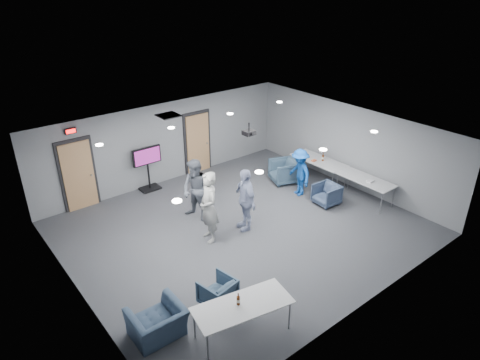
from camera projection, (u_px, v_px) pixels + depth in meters
floor at (242, 228)px, 11.95m from camera, size 9.00×9.00×0.00m
ceiling at (242, 137)px, 10.77m from camera, size 9.00×9.00×0.00m
wall_back at (166, 143)px, 14.16m from camera, size 9.00×0.02×2.70m
wall_front at (368, 255)px, 8.56m from camera, size 9.00×0.02×2.70m
wall_left at (73, 247)px, 8.83m from camera, size 0.02×8.00×2.70m
wall_right at (349, 146)px, 13.89m from camera, size 0.02×8.00×2.70m
door_left at (78, 175)px, 12.57m from camera, size 1.06×0.17×2.24m
door_right at (198, 143)px, 14.93m from camera, size 1.06×0.17×2.24m
exit_sign at (70, 131)px, 11.94m from camera, size 0.32×0.08×0.16m
hvac_diffuser at (168, 115)px, 12.45m from camera, size 0.60×0.60×0.03m
downlights at (242, 138)px, 10.77m from camera, size 6.18×3.78×0.02m
person_a at (209, 207)px, 11.04m from camera, size 0.63×0.81×1.96m
person_b at (196, 190)px, 12.05m from camera, size 0.90×1.03×1.81m
person_c at (245, 199)px, 11.59m from camera, size 0.68×1.13×1.80m
person_d at (300, 172)px, 13.45m from camera, size 0.80×1.11×1.54m
chair_right_a at (284, 171)px, 14.42m from camera, size 1.09×1.08×0.78m
chair_right_b at (326, 194)px, 13.07m from camera, size 0.76×0.74×0.65m
chair_front_a at (217, 292)px, 9.13m from camera, size 0.78×0.79×0.63m
chair_front_b at (157, 323)px, 8.30m from camera, size 1.03×0.90×0.66m
table_right_a at (319, 161)px, 14.46m from camera, size 0.82×1.97×0.73m
table_right_b at (365, 180)px, 13.13m from camera, size 0.76×1.81×0.73m
table_front_left at (243, 306)px, 8.19m from camera, size 2.04×1.17×0.73m
bottle_front at (238, 300)px, 8.14m from camera, size 0.07×0.07×0.27m
bottle_right at (323, 158)px, 14.32m from camera, size 0.08×0.08×0.30m
snack_box at (314, 160)px, 14.35m from camera, size 0.19×0.13×0.04m
wrapper at (370, 181)px, 12.93m from camera, size 0.23×0.16×0.05m
tv_stand at (148, 166)px, 13.73m from camera, size 0.96×0.46×1.47m
projector at (249, 132)px, 11.96m from camera, size 0.33×0.32×0.35m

